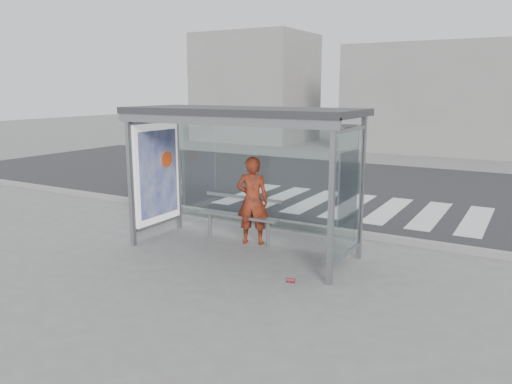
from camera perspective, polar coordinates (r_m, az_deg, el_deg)
ground at (r=9.28m, az=-1.67°, el=-6.78°), size 80.00×80.00×0.00m
road at (r=15.49m, az=11.96°, el=0.51°), size 30.00×10.00×0.01m
curb at (r=10.90m, az=3.69°, el=-3.65°), size 30.00×0.18×0.12m
crosswalk at (r=13.02m, az=10.63°, el=-1.55°), size 6.55×3.00×0.00m
bus_shelter at (r=9.10m, az=-3.54°, el=5.65°), size 4.25×1.65×2.62m
building_left at (r=29.39m, az=-0.01°, el=11.80°), size 6.00×5.00×6.00m
building_center at (r=25.92m, az=19.87°, el=10.03°), size 8.00×5.00×5.00m
person at (r=9.52m, az=-0.40°, el=-0.97°), size 0.72×0.59×1.70m
bench at (r=9.72m, az=-1.99°, el=-2.68°), size 1.71×0.31×0.88m
soda_can at (r=7.85m, az=4.01°, el=-10.05°), size 0.14×0.09×0.07m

